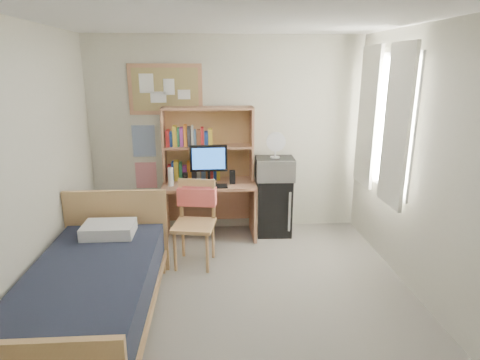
{
  "coord_description": "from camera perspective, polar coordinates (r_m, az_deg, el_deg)",
  "views": [
    {
      "loc": [
        -0.21,
        -3.23,
        2.22
      ],
      "look_at": [
        0.11,
        1.2,
        0.94
      ],
      "focal_mm": 30.0,
      "sensor_mm": 36.0,
      "label": 1
    }
  ],
  "objects": [
    {
      "name": "floor",
      "position": [
        3.93,
        -0.42,
        -18.55
      ],
      "size": [
        3.6,
        4.2,
        0.02
      ],
      "primitive_type": "cube",
      "color": "gray",
      "rests_on": "ground"
    },
    {
      "name": "ceiling",
      "position": [
        3.26,
        -0.53,
        22.72
      ],
      "size": [
        3.6,
        4.2,
        0.02
      ],
      "primitive_type": "cube",
      "color": "white",
      "rests_on": "wall_back"
    },
    {
      "name": "wall_back",
      "position": [
        5.41,
        -1.91,
        6.24
      ],
      "size": [
        3.6,
        0.04,
        2.6
      ],
      "primitive_type": "cube",
      "color": "beige",
      "rests_on": "floor"
    },
    {
      "name": "wall_front",
      "position": [
        1.47,
        5.24,
        -22.85
      ],
      "size": [
        3.6,
        0.04,
        2.6
      ],
      "primitive_type": "cube",
      "color": "beige",
      "rests_on": "floor"
    },
    {
      "name": "wall_left",
      "position": [
        3.72,
        -29.37,
        -0.43
      ],
      "size": [
        0.04,
        4.2,
        2.6
      ],
      "primitive_type": "cube",
      "color": "beige",
      "rests_on": "floor"
    },
    {
      "name": "wall_right",
      "position": [
        3.91,
        26.88,
        0.65
      ],
      "size": [
        0.04,
        4.2,
        2.6
      ],
      "primitive_type": "cube",
      "color": "beige",
      "rests_on": "floor"
    },
    {
      "name": "window_unit",
      "position": [
        4.88,
        19.72,
        7.8
      ],
      "size": [
        0.1,
        1.4,
        1.7
      ],
      "primitive_type": "cube",
      "color": "white",
      "rests_on": "wall_right"
    },
    {
      "name": "curtain_left",
      "position": [
        4.51,
        21.37,
        7.03
      ],
      "size": [
        0.04,
        0.55,
        1.7
      ],
      "primitive_type": "cube",
      "color": "white",
      "rests_on": "wall_right"
    },
    {
      "name": "curtain_right",
      "position": [
        5.23,
        17.68,
        8.49
      ],
      "size": [
        0.04,
        0.55,
        1.7
      ],
      "primitive_type": "cube",
      "color": "white",
      "rests_on": "wall_right"
    },
    {
      "name": "bulletin_board",
      "position": [
        5.35,
        -10.54,
        12.56
      ],
      "size": [
        0.94,
        0.03,
        0.64
      ],
      "primitive_type": "cube",
      "color": "#A28F55",
      "rests_on": "wall_back"
    },
    {
      "name": "poster_wave",
      "position": [
        5.48,
        -13.52,
        5.4
      ],
      "size": [
        0.3,
        0.01,
        0.42
      ],
      "primitive_type": "cube",
      "color": "#244D92",
      "rests_on": "wall_back"
    },
    {
      "name": "poster_japan",
      "position": [
        5.58,
        -13.21,
        0.65
      ],
      "size": [
        0.28,
        0.01,
        0.36
      ],
      "primitive_type": "cube",
      "color": "red",
      "rests_on": "wall_back"
    },
    {
      "name": "desk",
      "position": [
        5.34,
        -4.33,
        -4.24
      ],
      "size": [
        1.21,
        0.61,
        0.75
      ],
      "primitive_type": "cube",
      "rotation": [
        0.0,
        0.0,
        0.01
      ],
      "color": "#B17956",
      "rests_on": "floor"
    },
    {
      "name": "desk_chair",
      "position": [
        4.57,
        -6.57,
        -6.33
      ],
      "size": [
        0.57,
        0.57,
        0.98
      ],
      "primitive_type": "cube",
      "rotation": [
        0.0,
        0.0,
        -0.18
      ],
      "color": "tan",
      "rests_on": "floor"
    },
    {
      "name": "mini_fridge",
      "position": [
        5.45,
        4.8,
        -3.69
      ],
      "size": [
        0.47,
        0.47,
        0.77
      ],
      "primitive_type": "cube",
      "rotation": [
        0.0,
        0.0,
        -0.04
      ],
      "color": "black",
      "rests_on": "floor"
    },
    {
      "name": "bed",
      "position": [
        3.77,
        -20.51,
        -15.97
      ],
      "size": [
        1.06,
        2.1,
        0.58
      ],
      "primitive_type": "cube",
      "rotation": [
        0.0,
        0.0,
        -0.01
      ],
      "color": "black",
      "rests_on": "floor"
    },
    {
      "name": "hutch",
      "position": [
        5.25,
        -4.55,
        5.1
      ],
      "size": [
        1.18,
        0.31,
        0.96
      ],
      "primitive_type": "cube",
      "rotation": [
        0.0,
        0.0,
        0.01
      ],
      "color": "#B17956",
      "rests_on": "desk"
    },
    {
      "name": "monitor",
      "position": [
        5.1,
        -4.47,
        2.13
      ],
      "size": [
        0.47,
        0.04,
        0.5
      ],
      "primitive_type": "cube",
      "rotation": [
        0.0,
        0.0,
        0.01
      ],
      "color": "black",
      "rests_on": "desk"
    },
    {
      "name": "keyboard",
      "position": [
        5.03,
        -4.4,
        -0.9
      ],
      "size": [
        0.46,
        0.15,
        0.02
      ],
      "primitive_type": "cube",
      "rotation": [
        0.0,
        0.0,
        0.01
      ],
      "color": "black",
      "rests_on": "desk"
    },
    {
      "name": "speaker_left",
      "position": [
        5.15,
        -7.77,
        0.17
      ],
      "size": [
        0.06,
        0.06,
        0.15
      ],
      "primitive_type": "cube",
      "rotation": [
        0.0,
        0.0,
        0.01
      ],
      "color": "black",
      "rests_on": "desk"
    },
    {
      "name": "speaker_right",
      "position": [
        5.15,
        -1.1,
        0.43
      ],
      "size": [
        0.07,
        0.07,
        0.17
      ],
      "primitive_type": "cube",
      "rotation": [
        0.0,
        0.0,
        0.01
      ],
      "color": "black",
      "rests_on": "desk"
    },
    {
      "name": "water_bottle",
      "position": [
        5.11,
        -9.82,
        0.45
      ],
      "size": [
        0.07,
        0.07,
        0.24
      ],
      "primitive_type": "cylinder",
      "rotation": [
        0.0,
        0.0,
        0.01
      ],
      "color": "white",
      "rests_on": "desk"
    },
    {
      "name": "hoodie",
      "position": [
        4.66,
        -6.13,
        -2.34
      ],
      "size": [
        0.46,
        0.21,
        0.21
      ],
      "primitive_type": "cube",
      "rotation": [
        0.0,
        0.0,
        -0.18
      ],
      "color": "#FF6A61",
      "rests_on": "desk_chair"
    },
    {
      "name": "microwave",
      "position": [
        5.28,
        4.96,
        1.65
      ],
      "size": [
        0.51,
        0.4,
        0.29
      ],
      "primitive_type": "cube",
      "rotation": [
        0.0,
        0.0,
        -0.04
      ],
      "color": "silver",
      "rests_on": "mini_fridge"
    },
    {
      "name": "desk_fan",
      "position": [
        5.21,
        5.04,
        4.81
      ],
      "size": [
        0.26,
        0.26,
        0.31
      ],
      "primitive_type": "cylinder",
      "rotation": [
        0.0,
        0.0,
        -0.04
      ],
      "color": "white",
      "rests_on": "microwave"
    },
    {
      "name": "pillow",
      "position": [
        4.26,
        -18.15,
        -6.68
      ],
      "size": [
        0.51,
        0.36,
        0.12
      ],
      "primitive_type": "cube",
      "rotation": [
        0.0,
        0.0,
        -0.01
      ],
      "color": "white",
      "rests_on": "bed"
    }
  ]
}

